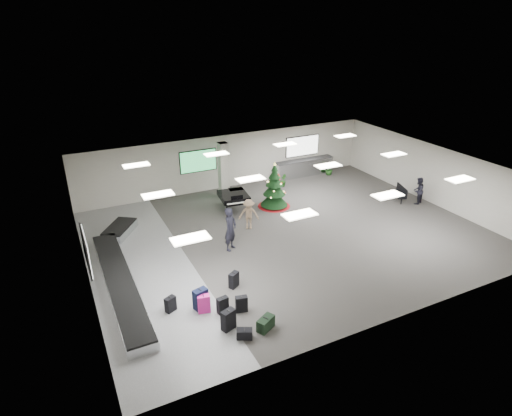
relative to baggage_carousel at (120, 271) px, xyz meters
name	(u,v)px	position (x,y,z in m)	size (l,w,h in m)	color
ground	(289,234)	(7.84, 0.08, -0.21)	(18.00, 18.00, 0.00)	#363431
room_envelope	(276,185)	(7.46, 0.75, 2.12)	(18.02, 14.02, 3.21)	#B8B2A8
baggage_carousel	(120,271)	(0.00, 0.00, 0.00)	(2.28, 9.71, 0.43)	silver
service_counter	(304,167)	(12.84, 6.73, 0.33)	(4.05, 0.65, 1.08)	silver
suitcase_0	(228,320)	(2.65, -4.87, 0.16)	(0.53, 0.41, 0.76)	black
suitcase_1	(223,305)	(2.80, -3.98, 0.09)	(0.42, 0.26, 0.63)	black
pink_suitcase	(204,304)	(2.22, -3.66, 0.13)	(0.47, 0.33, 0.70)	#DD1C8D
suitcase_3	(234,280)	(3.77, -2.73, 0.10)	(0.47, 0.41, 0.64)	black
navy_suitcase	(201,299)	(2.20, -3.41, 0.17)	(0.56, 0.42, 0.80)	black
green_duffel	(266,323)	(3.75, -5.41, 0.00)	(0.73, 0.59, 0.46)	black
suitcase_7	(241,304)	(3.42, -4.20, 0.09)	(0.45, 0.30, 0.62)	black
suitcase_8	(170,304)	(1.19, -3.10, 0.07)	(0.44, 0.37, 0.59)	black
black_duffel	(244,334)	(2.94, -5.50, -0.05)	(0.58, 0.48, 0.35)	black
christmas_tree	(274,191)	(8.77, 3.28, 0.65)	(1.77, 1.77, 2.52)	#69090C
grand_piano	(234,197)	(6.64, 3.82, 0.53)	(1.64, 2.00, 1.05)	black
bench	(399,192)	(15.47, 0.91, 0.27)	(0.90, 1.41, 0.85)	black
traveler_a	(230,229)	(4.81, -0.01, 0.78)	(0.73, 0.48, 1.99)	black
traveler_b	(249,214)	(6.40, 1.48, 0.55)	(0.98, 0.57, 1.52)	#8B7056
traveler_bench	(418,191)	(16.02, 0.12, 0.54)	(0.73, 0.57, 1.51)	black
potted_plant_left	(283,180)	(10.69, 5.67, 0.16)	(0.42, 0.33, 0.75)	#153A12
potted_plant_right	(329,169)	(14.38, 6.13, 0.17)	(0.43, 0.43, 0.77)	#153A12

